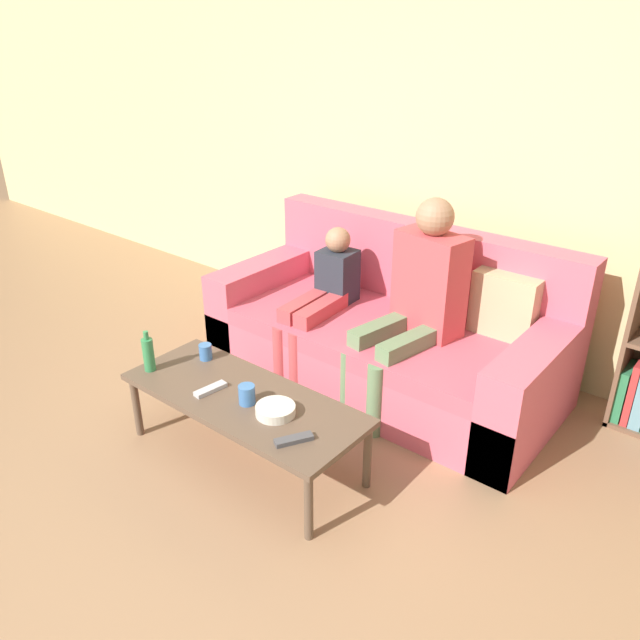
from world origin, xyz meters
TOP-DOWN VIEW (x-y plane):
  - ground_plane at (0.00, 0.00)m, footprint 22.00×22.00m
  - wall_back at (0.00, 2.55)m, footprint 12.00×0.06m
  - couch at (-0.02, 1.91)m, footprint 2.09×0.96m
  - coffee_table at (-0.13, 0.80)m, footprint 1.27×0.51m
  - person_adult at (0.23, 1.82)m, footprint 0.46×0.70m
  - person_child at (-0.40, 1.74)m, footprint 0.25×0.66m
  - cup_near at (-0.07, 0.77)m, footprint 0.08×0.08m
  - cup_far at (-0.54, 0.93)m, footprint 0.07×0.07m
  - tv_remote_0 at (-0.28, 0.73)m, footprint 0.07×0.17m
  - tv_remote_1 at (0.30, 0.68)m, footprint 0.13×0.17m
  - snack_bowl at (0.10, 0.78)m, footprint 0.19×0.19m
  - bottle at (-0.68, 0.67)m, footprint 0.06×0.06m

SIDE VIEW (x-z plane):
  - ground_plane at x=0.00m, z-range 0.00..0.00m
  - couch at x=-0.02m, z-range -0.17..0.75m
  - coffee_table at x=-0.13m, z-range 0.15..0.53m
  - tv_remote_0 at x=-0.28m, z-range 0.38..0.40m
  - tv_remote_1 at x=0.30m, z-range 0.38..0.40m
  - snack_bowl at x=0.10m, z-range 0.38..0.42m
  - cup_far at x=-0.54m, z-range 0.38..0.46m
  - cup_near at x=-0.07m, z-range 0.38..0.47m
  - bottle at x=-0.68m, z-range 0.36..0.58m
  - person_child at x=-0.40m, z-range 0.06..0.95m
  - person_adult at x=0.23m, z-range 0.08..1.27m
  - wall_back at x=0.00m, z-range 0.00..2.60m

